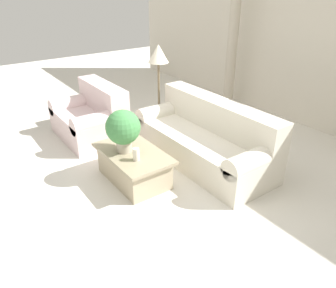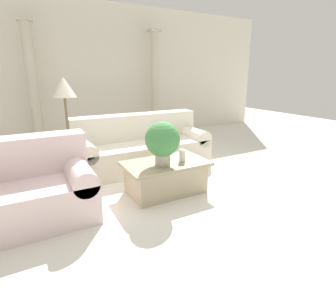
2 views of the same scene
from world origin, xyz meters
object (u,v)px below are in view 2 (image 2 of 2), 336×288
at_px(coffee_table, 166,177).
at_px(floor_lamp, 64,94).
at_px(loveseat, 31,187).
at_px(potted_plant, 163,141).
at_px(sofa_long, 141,146).

bearing_deg(coffee_table, floor_lamp, 132.96).
bearing_deg(floor_lamp, coffee_table, -47.04).
height_order(loveseat, potted_plant, potted_plant).
relative_size(sofa_long, coffee_table, 2.03).
bearing_deg(loveseat, sofa_long, 30.25).
bearing_deg(sofa_long, potted_plant, -100.01).
distance_m(loveseat, coffee_table, 1.64).
bearing_deg(sofa_long, coffee_table, -96.44).
bearing_deg(coffee_table, potted_plant, -138.63).
bearing_deg(potted_plant, coffee_table, 41.37).
xyz_separation_m(sofa_long, loveseat, (-1.75, -1.02, 0.01)).
bearing_deg(sofa_long, floor_lamp, -178.74).
height_order(loveseat, floor_lamp, floor_lamp).
relative_size(sofa_long, potted_plant, 3.99).
xyz_separation_m(loveseat, potted_plant, (1.54, -0.21, 0.39)).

